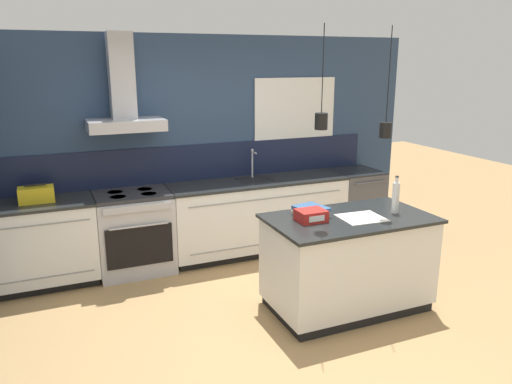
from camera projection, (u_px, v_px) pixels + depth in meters
The scene contains 12 objects.
ground_plane at pixel (271, 324), 4.51m from camera, with size 16.00×16.00×0.00m, color tan.
wall_back at pixel (197, 143), 5.92m from camera, with size 5.60×2.12×2.60m.
counter_run_left at pixel (43, 243), 5.20m from camera, with size 1.07×0.64×0.91m.
counter_run_sink at pixel (258, 216), 6.12m from camera, with size 2.21×0.64×1.26m.
oven_range at pixel (134, 232), 5.55m from camera, with size 0.81×0.66×0.91m.
dishwasher at pixel (354, 204), 6.65m from camera, with size 0.60×0.65×0.91m.
kitchen_island at pixel (348, 262), 4.71m from camera, with size 1.52×0.88×0.91m.
bottle_on_island at pixel (396, 197), 4.68m from camera, with size 0.07×0.07×0.36m.
book_stack at pixel (310, 212), 4.60m from camera, with size 0.30×0.34×0.09m.
red_supply_box at pixel (311, 215), 4.47m from camera, with size 0.25×0.21×0.10m.
paper_pile at pixel (362, 218), 4.56m from camera, with size 0.41×0.37×0.01m.
yellow_toolbox at pixel (36, 195), 5.05m from camera, with size 0.34×0.18×0.19m.
Camera 1 is at (-1.72, -3.67, 2.31)m, focal length 35.00 mm.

